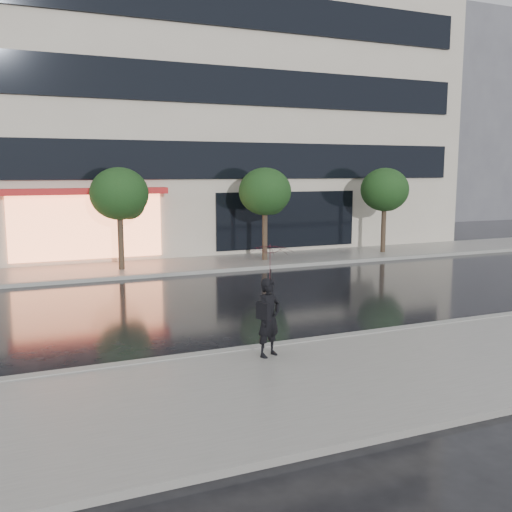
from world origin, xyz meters
TOP-DOWN VIEW (x-y plane):
  - ground at (0.00, 0.00)m, footprint 120.00×120.00m
  - sidewalk_near at (0.00, -3.25)m, footprint 60.00×4.50m
  - sidewalk_far at (0.00, 10.25)m, footprint 60.00×3.50m
  - curb_near at (0.00, -1.00)m, footprint 60.00×0.25m
  - curb_far at (0.00, 8.50)m, footprint 60.00×0.25m
  - office_building at (-0.00, 17.97)m, footprint 30.00×12.76m
  - bg_building_right at (26.00, 28.00)m, footprint 12.00×12.00m
  - tree_mid_west at (-2.94, 10.03)m, footprint 2.20×2.20m
  - tree_mid_east at (3.06, 10.03)m, footprint 2.20×2.20m
  - tree_far_east at (9.06, 10.03)m, footprint 2.20×2.20m
  - pedestrian_with_umbrella at (-2.02, -1.64)m, footprint 1.24×1.25m

SIDE VIEW (x-z plane):
  - ground at x=0.00m, z-range 0.00..0.00m
  - sidewalk_near at x=0.00m, z-range 0.00..0.12m
  - sidewalk_far at x=0.00m, z-range 0.00..0.12m
  - curb_near at x=0.00m, z-range 0.00..0.14m
  - curb_far at x=0.00m, z-range 0.00..0.14m
  - pedestrian_with_umbrella at x=-2.02m, z-range 0.49..2.79m
  - tree_mid_west at x=-2.94m, z-range 0.93..4.92m
  - tree_mid_east at x=3.06m, z-range 0.93..4.92m
  - tree_far_east at x=9.06m, z-range 0.93..4.92m
  - bg_building_right at x=26.00m, z-range 0.00..16.00m
  - office_building at x=0.00m, z-range 0.00..18.00m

